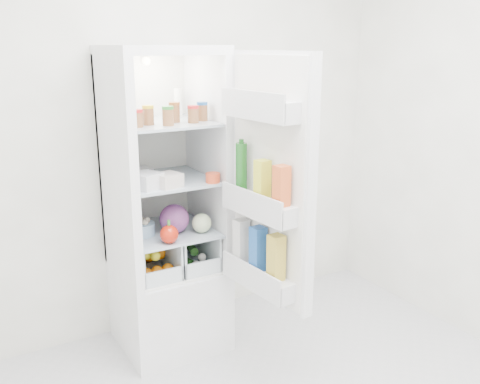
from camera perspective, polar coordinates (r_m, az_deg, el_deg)
room_walls at (r=2.09m, az=9.35°, el=9.46°), size 3.02×3.02×2.61m
refrigerator at (r=3.28m, az=-8.08°, el=-5.01°), size 0.60×0.60×1.80m
shelf_low at (r=3.20m, az=-7.71°, el=-4.10°), size 0.49×0.53×0.01m
shelf_mid at (r=3.11m, az=-7.91°, el=1.30°), size 0.49×0.53×0.02m
shelf_top at (r=3.04m, az=-8.14°, el=7.33°), size 0.49×0.53×0.02m
crisper_left at (r=3.20m, az=-9.66°, el=-6.63°), size 0.23×0.46×0.22m
crisper_right at (r=3.29m, az=-5.64°, el=-5.89°), size 0.23×0.46×0.22m
condiment_jars at (r=2.94m, az=-7.36°, el=8.04°), size 0.46×0.16×0.08m
squeeze_bottle at (r=3.24m, az=-6.61°, el=9.47°), size 0.06×0.06×0.16m
tub_white at (r=2.90m, az=-9.90°, el=1.20°), size 0.18×0.18×0.09m
tub_cream at (r=2.92m, az=-7.71°, el=1.27°), size 0.15×0.15×0.07m
tin_red at (r=2.99m, az=-2.91°, el=1.53°), size 0.08×0.08×0.05m
foil_tray at (r=3.24m, az=-10.78°, el=2.21°), size 0.16×0.13×0.04m
red_cabbage at (r=3.11m, az=-7.02°, el=-2.86°), size 0.17×0.17×0.17m
bell_pepper at (r=2.96m, az=-7.56°, el=-4.49°), size 0.10×0.10×0.10m
mushroom_bowl at (r=3.12m, az=-10.45°, el=-3.91°), size 0.19×0.19×0.07m
salad_bag at (r=3.11m, az=-4.11°, el=-3.33°), size 0.11×0.11×0.11m
citrus_pile at (r=3.20m, az=-9.52°, el=-7.18°), size 0.20×0.31×0.16m
veg_pile at (r=3.30m, az=-5.53°, el=-6.65°), size 0.16×0.30×0.10m
fridge_door at (r=2.75m, az=3.01°, el=0.49°), size 0.22×0.60×1.30m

